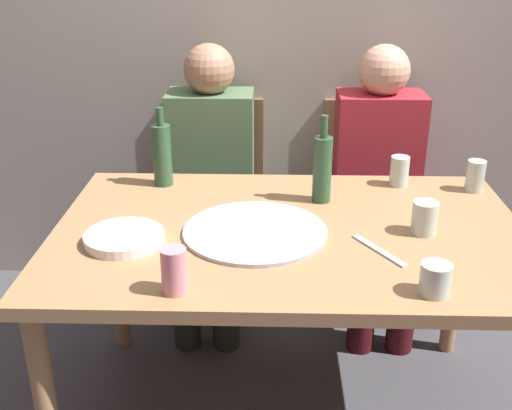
{
  "coord_description": "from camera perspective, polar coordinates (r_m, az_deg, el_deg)",
  "views": [
    {
      "loc": [
        -0.05,
        -1.74,
        1.57
      ],
      "look_at": [
        -0.11,
        0.06,
        0.79
      ],
      "focal_mm": 43.83,
      "sensor_mm": 36.0,
      "label": 1
    }
  ],
  "objects": [
    {
      "name": "tumbler_far",
      "position": [
        1.64,
        16.04,
        -6.52
      ],
      "size": [
        0.08,
        0.08,
        0.08
      ],
      "primitive_type": "cylinder",
      "color": "#B7C6BC",
      "rests_on": "dining_table"
    },
    {
      "name": "table_knife",
      "position": [
        1.83,
        11.13,
        -4.08
      ],
      "size": [
        0.13,
        0.2,
        0.01
      ],
      "primitive_type": "cube",
      "rotation": [
        0.0,
        0.0,
        2.13
      ],
      "color": "#B7B7BC",
      "rests_on": "dining_table"
    },
    {
      "name": "wine_bottle",
      "position": [
        2.25,
        -8.56,
        4.63
      ],
      "size": [
        0.07,
        0.07,
        0.29
      ],
      "color": "#2D5133",
      "rests_on": "dining_table"
    },
    {
      "name": "short_glass",
      "position": [
        2.32,
        19.38,
        2.52
      ],
      "size": [
        0.06,
        0.06,
        0.11
      ],
      "primitive_type": "cylinder",
      "color": "#B7C6BC",
      "rests_on": "dining_table"
    },
    {
      "name": "beer_bottle",
      "position": [
        2.1,
        6.07,
        3.39
      ],
      "size": [
        0.06,
        0.06,
        0.3
      ],
      "color": "#2D5133",
      "rests_on": "dining_table"
    },
    {
      "name": "plate_stack",
      "position": [
        1.88,
        -11.95,
        -2.95
      ],
      "size": [
        0.23,
        0.23,
        0.03
      ],
      "primitive_type": "cylinder",
      "color": "white",
      "rests_on": "dining_table"
    },
    {
      "name": "wine_glass",
      "position": [
        1.95,
        15.14,
        -1.13
      ],
      "size": [
        0.08,
        0.08,
        0.1
      ],
      "primitive_type": "cylinder",
      "color": "#B7C6BC",
      "rests_on": "dining_table"
    },
    {
      "name": "pizza_tray",
      "position": [
        1.9,
        -0.09,
        -2.42
      ],
      "size": [
        0.44,
        0.44,
        0.01
      ],
      "primitive_type": "cylinder",
      "color": "#ADADB2",
      "rests_on": "dining_table"
    },
    {
      "name": "dining_table",
      "position": [
        1.97,
        3.04,
        -4.19
      ],
      "size": [
        1.46,
        0.94,
        0.74
      ],
      "color": "#99754C",
      "rests_on": "ground_plane"
    },
    {
      "name": "chair_left",
      "position": [
        2.83,
        -3.85,
        1.48
      ],
      "size": [
        0.44,
        0.44,
        0.9
      ],
      "rotation": [
        0.0,
        0.0,
        3.14
      ],
      "color": "brown",
      "rests_on": "ground_plane"
    },
    {
      "name": "tumbler_near",
      "position": [
        2.3,
        12.95,
        3.03
      ],
      "size": [
        0.07,
        0.07,
        0.11
      ],
      "primitive_type": "cylinder",
      "color": "#B7C6BC",
      "rests_on": "dining_table"
    },
    {
      "name": "guest_in_sweater",
      "position": [
        2.64,
        -4.22,
        2.82
      ],
      "size": [
        0.36,
        0.56,
        1.17
      ],
      "rotation": [
        0.0,
        0.0,
        3.14
      ],
      "color": "#4C6B47",
      "rests_on": "ground_plane"
    },
    {
      "name": "chair_right",
      "position": [
        2.85,
        10.54,
        1.3
      ],
      "size": [
        0.44,
        0.44,
        0.9
      ],
      "rotation": [
        0.0,
        0.0,
        3.14
      ],
      "color": "brown",
      "rests_on": "ground_plane"
    },
    {
      "name": "soda_can",
      "position": [
        1.59,
        -7.49,
        -5.96
      ],
      "size": [
        0.07,
        0.07,
        0.12
      ],
      "primitive_type": "cylinder",
      "color": "pink",
      "rests_on": "dining_table"
    },
    {
      "name": "guest_in_beanie",
      "position": [
        2.67,
        11.2,
        2.62
      ],
      "size": [
        0.36,
        0.56,
        1.17
      ],
      "rotation": [
        0.0,
        0.0,
        3.14
      ],
      "color": "maroon",
      "rests_on": "ground_plane"
    },
    {
      "name": "back_wall",
      "position": [
        2.8,
        2.88,
        17.92
      ],
      "size": [
        6.0,
        0.1,
        2.6
      ],
      "primitive_type": "cube",
      "color": "gray",
      "rests_on": "ground_plane"
    }
  ]
}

